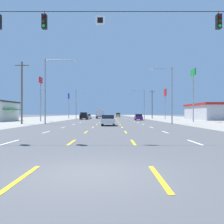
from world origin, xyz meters
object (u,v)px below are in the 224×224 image
pole_sign_left_row_2 (70,100)px  streetlight_left_row_1 (78,102)px  streetlight_left_row_0 (49,85)px  pole_sign_right_row_1 (194,82)px  suv_far_left_mid (85,116)px  box_truck_inner_left_far (101,113)px  suv_inner_right_farther (119,115)px  sedan_center_turn_nearest (109,120)px  streetlight_right_row_0 (171,91)px  pole_sign_right_row_2 (166,95)px  hatchback_far_right_near (139,117)px  pole_sign_left_row_1 (42,89)px  streetlight_right_row_1 (143,102)px  sedan_far_left_midfar (89,116)px

pole_sign_left_row_2 → streetlight_left_row_1: streetlight_left_row_1 is taller
pole_sign_left_row_2 → streetlight_left_row_0: bearing=-83.9°
streetlight_left_row_1 → pole_sign_right_row_1: bearing=-40.5°
pole_sign_left_row_2 → suv_far_left_mid: bearing=-64.9°
box_truck_inner_left_far → suv_inner_right_farther: 30.40m
streetlight_left_row_1 → sedan_center_turn_nearest: bearing=-75.6°
pole_sign_left_row_2 → streetlight_left_row_1: bearing=-66.5°
streetlight_right_row_0 → pole_sign_right_row_2: bearing=78.7°
hatchback_far_right_near → streetlight_left_row_1: size_ratio=0.44×
sedan_center_turn_nearest → pole_sign_right_row_2: size_ratio=0.50×
pole_sign_left_row_2 → pole_sign_right_row_1: (31.18, -32.99, 1.77)m
pole_sign_right_row_2 → streetlight_left_row_1: pole_sign_right_row_2 is taller
pole_sign_left_row_1 → streetlight_left_row_0: 13.36m
streetlight_left_row_0 → streetlight_right_row_1: size_ratio=1.20×
sedan_center_turn_nearest → pole_sign_left_row_1: size_ratio=0.48×
suv_far_left_mid → pole_sign_left_row_2: pole_sign_left_row_2 is taller
pole_sign_right_row_1 → pole_sign_right_row_2: (-0.53, 23.16, -1.07)m
hatchback_far_right_near → streetlight_left_row_0: (-16.59, -19.95, 5.37)m
sedan_far_left_midfar → streetlight_left_row_0: size_ratio=0.43×
suv_far_left_mid → pole_sign_right_row_1: pole_sign_right_row_1 is taller
pole_sign_right_row_1 → sedan_far_left_midfar: bearing=129.8°
pole_sign_left_row_2 → streetlight_left_row_0: (4.58, -43.11, -0.22)m
suv_inner_right_farther → hatchback_far_right_near: bearing=-86.1°
streetlight_left_row_0 → streetlight_right_row_0: size_ratio=1.16×
pole_sign_left_row_1 → pole_sign_right_row_2: 37.41m
pole_sign_left_row_1 → pole_sign_right_row_2: pole_sign_left_row_1 is taller
box_truck_inner_left_far → pole_sign_right_row_1: bearing=-58.6°
sedan_center_turn_nearest → sedan_far_left_midfar: (-7.19, 44.38, 0.00)m
streetlight_right_row_1 → pole_sign_left_row_2: bearing=156.8°
pole_sign_right_row_1 → suv_inner_right_farther: bearing=102.1°
sedan_center_turn_nearest → pole_sign_right_row_1: bearing=42.1°
box_truck_inner_left_far → suv_inner_right_farther: size_ratio=1.47×
suv_inner_right_farther → pole_sign_right_row_2: (13.10, -40.22, 6.04)m
hatchback_far_right_near → streetlight_right_row_1: 13.96m
pole_sign_left_row_2 → pole_sign_right_row_2: bearing=-17.8°
pole_sign_left_row_1 → streetlight_left_row_1: (4.81, 20.55, -1.67)m
sedan_far_left_midfar → streetlight_left_row_1: (-2.58, -6.22, 4.38)m
hatchback_far_right_near → pole_sign_left_row_1: 23.61m
suv_inner_right_farther → streetlight_right_row_1: size_ratio=0.56×
sedan_far_left_midfar → streetlight_right_row_0: streetlight_right_row_0 is taller
sedan_center_turn_nearest → streetlight_left_row_1: bearing=104.4°
streetlight_right_row_0 → streetlight_left_row_1: bearing=120.7°
hatchback_far_right_near → streetlight_right_row_0: bearing=-82.0°
hatchback_far_right_near → streetlight_right_row_1: (2.60, 12.99, 4.42)m
streetlight_right_row_0 → sedan_center_turn_nearest: bearing=-151.9°
streetlight_left_row_0 → streetlight_right_row_1: 38.13m
box_truck_inner_left_far → hatchback_far_right_near: bearing=-66.2°
hatchback_far_right_near → streetlight_left_row_0: bearing=-129.7°
pole_sign_right_row_1 → streetlight_left_row_0: size_ratio=1.01×
suv_inner_right_farther → streetlight_right_row_0: bearing=-85.0°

